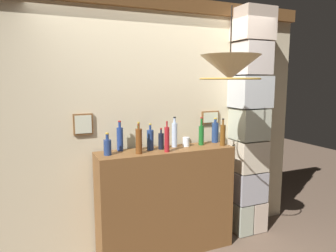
% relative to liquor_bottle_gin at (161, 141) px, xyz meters
% --- Properties ---
extents(panelled_rear_partition, '(3.60, 0.15, 2.69)m').
position_rel_liquor_bottle_gin_xyz_m(panelled_rear_partition, '(0.04, 0.23, 0.21)').
color(panelled_rear_partition, beige).
rests_on(panelled_rear_partition, ground).
extents(stone_pillar, '(0.41, 0.40, 2.62)m').
position_rel_liquor_bottle_gin_xyz_m(stone_pillar, '(1.13, 0.06, 0.12)').
color(stone_pillar, '#A0A591').
rests_on(stone_pillar, ground).
extents(bar_shelf_unit, '(1.44, 0.37, 1.12)m').
position_rel_liquor_bottle_gin_xyz_m(bar_shelf_unit, '(0.04, -0.03, -0.65)').
color(bar_shelf_unit, brown).
rests_on(bar_shelf_unit, ground).
extents(liquor_bottle_gin, '(0.06, 0.06, 0.22)m').
position_rel_liquor_bottle_gin_xyz_m(liquor_bottle_gin, '(0.00, 0.00, 0.00)').
color(liquor_bottle_gin, black).
rests_on(liquor_bottle_gin, bar_shelf_unit).
extents(liquor_bottle_vermouth, '(0.06, 0.06, 0.30)m').
position_rel_liquor_bottle_gin_xyz_m(liquor_bottle_vermouth, '(0.69, -0.09, 0.03)').
color(liquor_bottle_vermouth, brown).
rests_on(liquor_bottle_vermouth, bar_shelf_unit).
extents(liquor_bottle_brandy, '(0.07, 0.07, 0.21)m').
position_rel_liquor_bottle_gin_xyz_m(liquor_bottle_brandy, '(-0.56, -0.03, -0.00)').
color(liquor_bottle_brandy, navy).
rests_on(liquor_bottle_brandy, bar_shelf_unit).
extents(liquor_bottle_rye, '(0.06, 0.06, 0.31)m').
position_rel_liquor_bottle_gin_xyz_m(liquor_bottle_rye, '(-0.27, -0.09, 0.04)').
color(liquor_bottle_rye, brown).
rests_on(liquor_bottle_rye, bar_shelf_unit).
extents(liquor_bottle_sherry, '(0.06, 0.06, 0.32)m').
position_rel_liquor_bottle_gin_xyz_m(liquor_bottle_sherry, '(0.17, 0.04, 0.05)').
color(liquor_bottle_sherry, '#A5B9D2').
rests_on(liquor_bottle_sherry, bar_shelf_unit).
extents(liquor_bottle_whiskey, '(0.07, 0.07, 0.27)m').
position_rel_liquor_bottle_gin_xyz_m(liquor_bottle_whiskey, '(-0.12, 0.01, 0.02)').
color(liquor_bottle_whiskey, navy).
rests_on(liquor_bottle_whiskey, bar_shelf_unit).
extents(liquor_bottle_bourbon, '(0.05, 0.05, 0.31)m').
position_rel_liquor_bottle_gin_xyz_m(liquor_bottle_bourbon, '(0.01, -0.14, 0.04)').
color(liquor_bottle_bourbon, maroon).
rests_on(liquor_bottle_bourbon, bar_shelf_unit).
extents(liquor_bottle_port, '(0.06, 0.06, 0.26)m').
position_rel_liquor_bottle_gin_xyz_m(liquor_bottle_port, '(-0.23, 0.05, 0.02)').
color(liquor_bottle_port, '#1B5925').
rests_on(liquor_bottle_port, bar_shelf_unit).
extents(liquor_bottle_scotch, '(0.06, 0.06, 0.31)m').
position_rel_liquor_bottle_gin_xyz_m(liquor_bottle_scotch, '(-0.41, 0.10, 0.04)').
color(liquor_bottle_scotch, navy).
rests_on(liquor_bottle_scotch, bar_shelf_unit).
extents(liquor_bottle_amaro, '(0.06, 0.06, 0.31)m').
position_rel_liquor_bottle_gin_xyz_m(liquor_bottle_amaro, '(0.48, 0.02, 0.03)').
color(liquor_bottle_amaro, '#185920').
rests_on(liquor_bottle_amaro, bar_shelf_unit).
extents(liquor_bottle_rum, '(0.08, 0.08, 0.28)m').
position_rel_liquor_bottle_gin_xyz_m(liquor_bottle_rum, '(0.70, 0.09, 0.03)').
color(liquor_bottle_rum, navy).
rests_on(liquor_bottle_rum, bar_shelf_unit).
extents(glass_tumbler_rocks, '(0.07, 0.07, 0.10)m').
position_rel_liquor_bottle_gin_xyz_m(glass_tumbler_rocks, '(0.30, 0.02, -0.04)').
color(glass_tumbler_rocks, silver).
rests_on(glass_tumbler_rocks, bar_shelf_unit).
extents(pendant_lamp, '(0.52, 0.52, 0.61)m').
position_rel_liquor_bottle_gin_xyz_m(pendant_lamp, '(0.38, -0.64, 0.72)').
color(pendant_lamp, beige).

